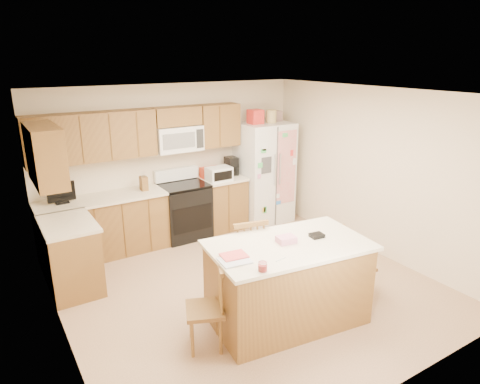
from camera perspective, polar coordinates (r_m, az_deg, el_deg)
ground at (r=5.81m, az=0.96°, el=-12.38°), size 4.50×4.50×0.00m
room_shell at (r=5.24m, az=1.04°, el=1.38°), size 4.60×4.60×2.52m
cabinetry at (r=6.57m, az=-14.89°, el=-0.62°), size 3.36×1.56×2.15m
stove at (r=7.16m, az=-7.48°, el=-2.36°), size 0.76×0.65×1.13m
refrigerator at (r=7.72m, az=3.22°, el=2.74°), size 0.90×0.79×2.04m
island at (r=4.94m, az=6.36°, el=-11.86°), size 1.86×1.23×1.05m
windsor_chair_left at (r=4.56m, az=-4.40°, el=-15.24°), size 0.51×0.52×0.93m
windsor_chair_back at (r=5.36m, az=0.82°, el=-9.02°), size 0.54×0.52×1.06m
windsor_chair_right at (r=5.64m, az=15.15°, el=-9.19°), size 0.49×0.50×0.90m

